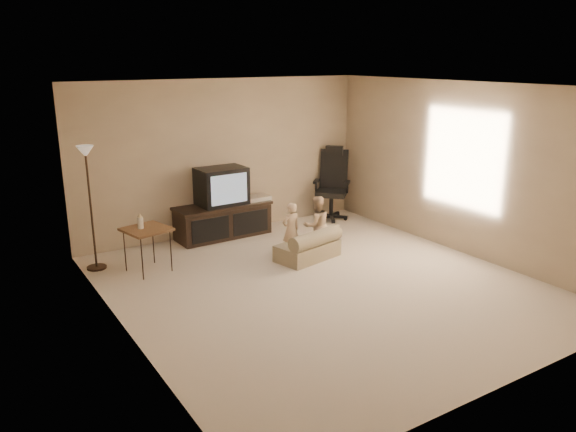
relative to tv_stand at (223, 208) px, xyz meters
The scene contains 9 objects.
floor 2.54m from the tv_stand, 85.96° to the right, with size 5.50×5.50×0.00m, color beige.
room_shell 2.71m from the tv_stand, 85.96° to the right, with size 5.50×5.50×5.50m.
tv_stand is the anchor object (origin of this frame).
office_chair 2.13m from the tv_stand, ahead, with size 0.84×0.84×1.29m.
side_table 1.77m from the tv_stand, 151.42° to the right, with size 0.66×0.66×0.83m.
floor_lamp 2.29m from the tv_stand, behind, with size 0.27×0.27×1.71m.
child_sofa 1.76m from the tv_stand, 70.43° to the right, with size 1.01×0.70×0.45m.
toddler_left 1.45m from the tv_stand, 73.16° to the right, with size 0.30×0.22×0.81m, color #DBB289.
toddler_right 1.68m from the tv_stand, 61.27° to the right, with size 0.42×0.23×0.87m, color #DBB289.
Camera 1 is at (-3.94, -5.43, 2.84)m, focal length 35.00 mm.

